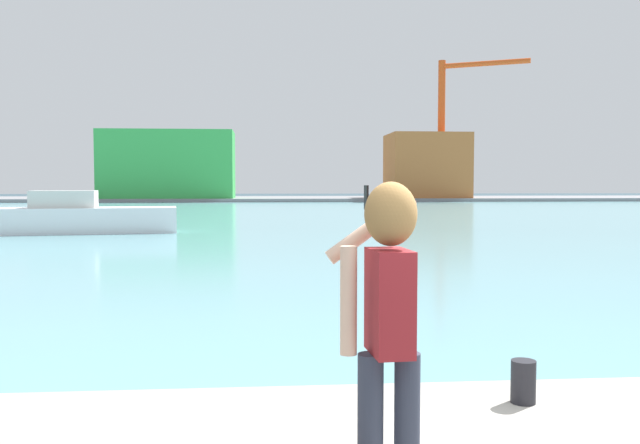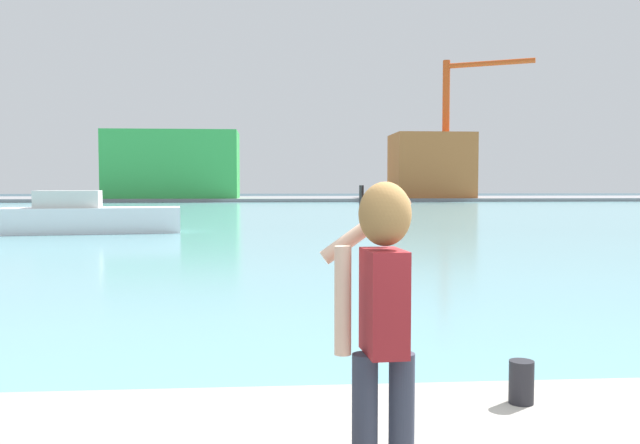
% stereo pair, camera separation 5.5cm
% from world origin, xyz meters
% --- Properties ---
extents(ground_plane, '(220.00, 220.00, 0.00)m').
position_xyz_m(ground_plane, '(0.00, 50.00, 0.00)').
color(ground_plane, '#334751').
extents(harbor_water, '(140.00, 100.00, 0.02)m').
position_xyz_m(harbor_water, '(0.00, 52.00, 0.01)').
color(harbor_water, '#6BA8B2').
rests_on(harbor_water, ground_plane).
extents(far_shore_dock, '(140.00, 20.00, 0.46)m').
position_xyz_m(far_shore_dock, '(0.00, 92.00, 0.23)').
color(far_shore_dock, gray).
rests_on(far_shore_dock, ground_plane).
extents(person_photographer, '(0.53, 0.55, 1.74)m').
position_xyz_m(person_photographer, '(-1.00, -0.12, 1.68)').
color(person_photographer, '#2D3342').
rests_on(person_photographer, quay_promenade).
extents(harbor_bollard, '(0.19, 0.19, 0.34)m').
position_xyz_m(harbor_bollard, '(0.38, 1.41, 0.78)').
color(harbor_bollard, black).
rests_on(harbor_bollard, quay_promenade).
extents(boat_moored, '(8.55, 3.63, 2.02)m').
position_xyz_m(boat_moored, '(-10.24, 28.72, 0.78)').
color(boat_moored, white).
rests_on(boat_moored, harbor_water).
extents(warehouse_left, '(17.53, 8.15, 8.99)m').
position_xyz_m(warehouse_left, '(-14.60, 87.14, 4.96)').
color(warehouse_left, green).
rests_on(warehouse_left, far_shore_dock).
extents(warehouse_right, '(10.67, 8.97, 8.87)m').
position_xyz_m(warehouse_right, '(20.85, 87.42, 4.89)').
color(warehouse_right, '#B26633').
rests_on(warehouse_right, far_shore_dock).
extents(port_crane, '(11.15, 6.08, 18.98)m').
position_xyz_m(port_crane, '(24.11, 86.72, 11.97)').
color(port_crane, '#D84C19').
rests_on(port_crane, far_shore_dock).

